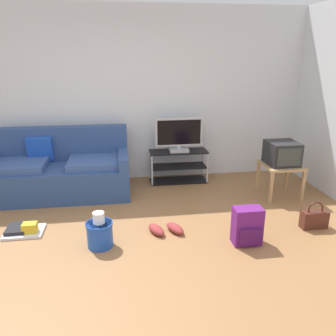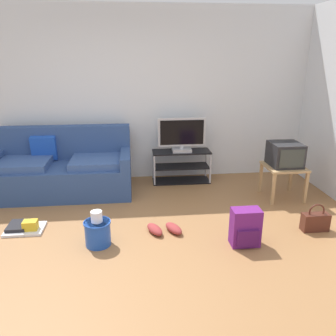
{
  "view_description": "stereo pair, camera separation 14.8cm",
  "coord_description": "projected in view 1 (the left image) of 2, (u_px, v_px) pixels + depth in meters",
  "views": [
    {
      "loc": [
        0.02,
        -2.98,
        1.96
      ],
      "look_at": [
        0.58,
        0.92,
        0.64
      ],
      "focal_mm": 35.91,
      "sensor_mm": 36.0,
      "label": 1
    },
    {
      "loc": [
        0.17,
        -2.99,
        1.96
      ],
      "look_at": [
        0.58,
        0.92,
        0.64
      ],
      "focal_mm": 35.91,
      "sensor_mm": 36.0,
      "label": 2
    }
  ],
  "objects": [
    {
      "name": "flat_tv",
      "position": [
        179.0,
        135.0,
        5.25
      ],
      "size": [
        0.74,
        0.22,
        0.53
      ],
      "color": "#B2B2B7",
      "rests_on": "tv_stand"
    },
    {
      "name": "handbag",
      "position": [
        314.0,
        219.0,
        3.99
      ],
      "size": [
        0.31,
        0.13,
        0.34
      ],
      "rotation": [
        0.0,
        0.0,
        -0.5
      ],
      "color": "#4C2319",
      "rests_on": "ground_plane"
    },
    {
      "name": "wall_back",
      "position": [
        118.0,
        96.0,
        5.28
      ],
      "size": [
        9.0,
        0.1,
        2.7
      ],
      "primitive_type": "cube",
      "color": "silver",
      "rests_on": "ground_plane"
    },
    {
      "name": "ground_plane",
      "position": [
        124.0,
        259.0,
        3.41
      ],
      "size": [
        9.0,
        9.8,
        0.02
      ],
      "primitive_type": "cube",
      "color": "olive"
    },
    {
      "name": "crt_tv",
      "position": [
        282.0,
        153.0,
        4.76
      ],
      "size": [
        0.41,
        0.43,
        0.33
      ],
      "color": "#232326",
      "rests_on": "side_table"
    },
    {
      "name": "couch",
      "position": [
        59.0,
        171.0,
        4.93
      ],
      "size": [
        2.01,
        0.91,
        0.95
      ],
      "color": "navy",
      "rests_on": "ground_plane"
    },
    {
      "name": "tv_stand",
      "position": [
        178.0,
        166.0,
        5.44
      ],
      "size": [
        0.92,
        0.36,
        0.51
      ],
      "color": "black",
      "rests_on": "ground_plane"
    },
    {
      "name": "backpack",
      "position": [
        247.0,
        226.0,
        3.63
      ],
      "size": [
        0.31,
        0.26,
        0.42
      ],
      "rotation": [
        0.0,
        0.0,
        0.23
      ],
      "color": "#661E70",
      "rests_on": "ground_plane"
    },
    {
      "name": "side_table",
      "position": [
        281.0,
        169.0,
        4.83
      ],
      "size": [
        0.53,
        0.53,
        0.48
      ],
      "color": "tan",
      "rests_on": "ground_plane"
    },
    {
      "name": "sneakers_pair",
      "position": [
        166.0,
        229.0,
        3.9
      ],
      "size": [
        0.46,
        0.32,
        0.09
      ],
      "color": "#993333",
      "rests_on": "ground_plane"
    },
    {
      "name": "floor_tray",
      "position": [
        24.0,
        230.0,
        3.89
      ],
      "size": [
        0.43,
        0.33,
        0.14
      ],
      "color": "silver",
      "rests_on": "ground_plane"
    },
    {
      "name": "cleaning_bucket",
      "position": [
        100.0,
        232.0,
        3.59
      ],
      "size": [
        0.29,
        0.29,
        0.4
      ],
      "color": "blue",
      "rests_on": "ground_plane"
    }
  ]
}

